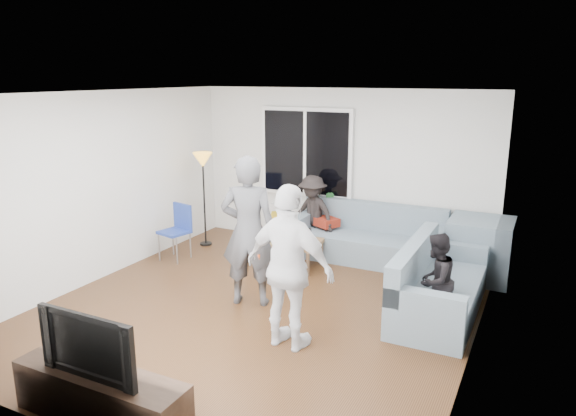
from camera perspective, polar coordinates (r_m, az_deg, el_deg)
The scene contains 32 objects.
floor at distance 6.71m, azimuth -3.10°, elevation -10.78°, with size 5.00×5.50×0.04m, color #56351C.
ceiling at distance 6.09m, azimuth -3.43°, elevation 12.38°, with size 5.00×5.50×0.04m, color white.
wall_back at distance 8.73m, azimuth 5.76°, elevation 4.15°, with size 5.00×0.04×2.60m, color silver.
wall_front at distance 4.21m, azimuth -22.38°, elevation -7.94°, with size 5.00×0.04×2.60m, color silver.
wall_left at distance 7.80m, azimuth -19.59°, elevation 2.19°, with size 0.04×5.50×2.60m, color silver.
wall_right at distance 5.52m, azimuth 20.18°, elevation -2.58°, with size 0.04×5.50×2.60m, color silver.
window_frame at distance 8.85m, azimuth 1.96°, elevation 5.98°, with size 1.62×0.06×1.47m, color white.
window_glass at distance 8.81m, azimuth 1.85°, elevation 5.94°, with size 1.50×0.02×1.35m, color black.
window_mullion at distance 8.80m, azimuth 1.82°, elevation 5.94°, with size 0.05×0.03×1.35m, color white.
radiator at distance 9.07m, azimuth 1.79°, elevation -1.83°, with size 1.30×0.12×0.62m, color silver.
potted_plant at distance 8.75m, azimuth 4.39°, elevation 0.74°, with size 0.18×0.14×0.32m, color #29662D.
vase at distance 9.10m, azimuth -0.44°, elevation 0.83°, with size 0.17×0.17×0.18m, color white.
sofa_back_section at distance 8.27m, azimuth 8.53°, elevation -2.74°, with size 2.30×0.85×0.85m, color slate, non-canonical shape.
sofa_right_section at distance 6.65m, azimuth 16.10°, elevation -7.42°, with size 0.85×2.00×0.85m, color slate, non-canonical shape.
sofa_corner at distance 7.96m, azimuth 19.85°, elevation -4.14°, with size 0.85×0.85×0.85m, color slate.
cushion_yellow at distance 8.76m, azimuth -0.58°, elevation -1.05°, with size 0.38×0.32×0.14m, color gold.
cushion_red at distance 8.53m, azimuth 4.12°, elevation -1.50°, with size 0.36×0.30×0.13m, color maroon.
coffee_table at distance 8.03m, azimuth -0.39°, elevation -4.79°, with size 1.10×0.60×0.40m, color #906945.
pitcher at distance 7.97m, azimuth -1.20°, elevation -2.79°, with size 0.17×0.17×0.17m, color maroon.
side_chair at distance 8.40m, azimuth -12.11°, elevation -2.61°, with size 0.40×0.40×0.86m, color #223993, non-canonical shape.
floor_lamp at distance 8.94m, azimuth -8.98°, elevation 0.87°, with size 0.32×0.32×1.56m, color gold, non-canonical shape.
player_left at distance 6.53m, azimuth -4.26°, elevation -2.50°, with size 0.69×0.45×1.88m, color #48484D.
player_right at distance 5.48m, azimuth 0.16°, elevation -6.47°, with size 1.03×0.43×1.75m, color silver.
spectator_right at distance 6.25m, azimuth 15.52°, elevation -7.52°, with size 0.54×0.42×1.10m, color black.
spectator_back at distance 8.56m, azimuth 2.63°, elevation -0.62°, with size 0.81×0.46×1.25m, color black.
tv_console at distance 4.91m, azimuth -19.40°, elevation -18.53°, with size 1.60×0.40×0.44m, color #34231A.
television at distance 4.66m, azimuth -19.92°, elevation -13.33°, with size 0.97×0.13×0.56m, color black.
bottle_d at distance 7.72m, azimuth 0.89°, elevation -2.92°, with size 0.07×0.07×0.28m, color #CA5211.
bottle_c at distance 8.06m, azimuth 0.33°, elevation -2.46°, with size 0.07×0.07×0.20m, color black.
bottle_e at distance 7.93m, azimuth 2.29°, elevation -2.83°, with size 0.07×0.07×0.18m, color black.
bottle_a at distance 8.14m, azimuth -1.84°, elevation -2.20°, with size 0.07×0.07×0.23m, color #C9710B.
bottle_b at distance 7.86m, azimuth -1.97°, elevation -2.69°, with size 0.08×0.08×0.26m, color #379A1C.
Camera 1 is at (3.02, -5.29, 2.80)m, focal length 33.14 mm.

